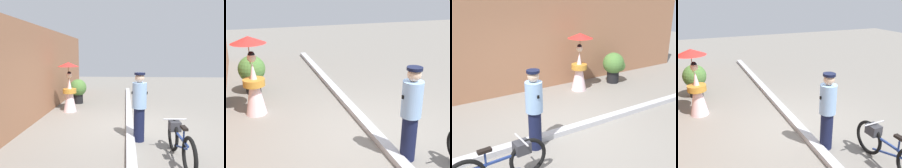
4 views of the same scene
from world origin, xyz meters
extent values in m
plane|color=gray|center=(0.00, 0.00, 0.00)|extent=(30.00, 30.00, 0.00)
cube|color=#9E6B4C|center=(0.00, 3.11, 1.50)|extent=(14.00, 0.40, 3.01)
cube|color=#B2B2B7|center=(0.00, 0.00, 0.06)|extent=(14.00, 0.20, 0.12)
torus|color=black|center=(-1.44, -0.92, 0.35)|extent=(0.71, 0.10, 0.70)
torus|color=black|center=(-2.52, -0.97, 0.35)|extent=(0.71, 0.10, 0.70)
cube|color=navy|center=(-1.98, -0.94, 0.49)|extent=(0.91, 0.08, 0.04)
cube|color=navy|center=(-1.98, -0.94, 0.30)|extent=(0.79, 0.07, 0.28)
cylinder|color=navy|center=(-2.17, -0.95, 0.60)|extent=(0.03, 0.03, 0.29)
cube|color=black|center=(-2.17, -0.95, 0.75)|extent=(0.22, 0.10, 0.05)
cylinder|color=silver|center=(-1.55, -0.92, 0.73)|extent=(0.05, 0.48, 0.03)
cube|color=#333338|center=(-1.55, -0.92, 0.59)|extent=(0.27, 0.23, 0.20)
cylinder|color=#141938|center=(-0.95, -0.21, 0.41)|extent=(0.26, 0.26, 0.82)
cylinder|color=#8CB2E0|center=(-0.95, -0.21, 1.12)|extent=(0.34, 0.34, 0.61)
sphere|color=#D8B293|center=(-0.95, -0.21, 1.54)|extent=(0.22, 0.22, 0.22)
cylinder|color=black|center=(-0.95, -0.21, 1.64)|extent=(0.25, 0.25, 0.05)
cube|color=black|center=(-0.95, -0.21, 1.19)|extent=(0.05, 0.38, 0.06)
cone|color=silver|center=(1.77, 2.17, 0.62)|extent=(0.48, 0.48, 1.24)
cylinder|color=#C1842D|center=(1.77, 2.17, 0.77)|extent=(0.49, 0.49, 0.16)
sphere|color=beige|center=(1.77, 2.17, 1.34)|extent=(0.20, 0.20, 0.20)
sphere|color=black|center=(1.77, 2.17, 1.41)|extent=(0.15, 0.15, 0.15)
cylinder|color=olive|center=(1.82, 2.21, 1.46)|extent=(0.02, 0.02, 0.55)
cone|color=red|center=(1.82, 2.21, 1.73)|extent=(0.77, 0.77, 0.16)
cylinder|color=black|center=(3.20, 2.16, 0.20)|extent=(0.41, 0.41, 0.39)
sphere|color=#4C7A38|center=(3.20, 2.16, 0.68)|extent=(0.73, 0.73, 0.73)
sphere|color=#4C7A38|center=(3.38, 2.05, 0.59)|extent=(0.40, 0.40, 0.40)
camera|label=1|loc=(-6.22, 0.13, 2.08)|focal=35.98mm
camera|label=2|loc=(-4.76, 2.31, 2.94)|focal=47.05mm
camera|label=3|loc=(-3.09, -4.74, 3.12)|focal=44.57mm
camera|label=4|loc=(-5.00, 2.31, 3.11)|focal=40.69mm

